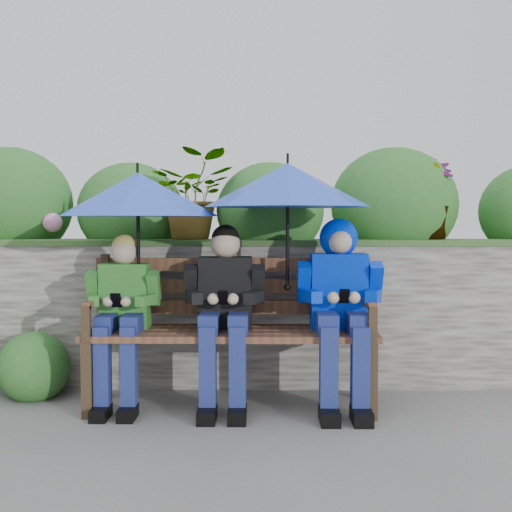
{
  "coord_description": "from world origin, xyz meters",
  "views": [
    {
      "loc": [
        0.05,
        -3.8,
        1.17
      ],
      "look_at": [
        0.0,
        0.1,
        0.95
      ],
      "focal_mm": 45.0,
      "sensor_mm": 36.0,
      "label": 1
    }
  ],
  "objects_px": {
    "boy_left": "(122,309)",
    "boy_right": "(340,296)",
    "park_bench": "(232,320)",
    "umbrella_right": "(288,185)",
    "boy_middle": "(225,305)",
    "umbrella_left": "(138,194)"
  },
  "relations": [
    {
      "from": "umbrella_left",
      "to": "umbrella_right",
      "type": "relative_size",
      "value": 0.97
    },
    {
      "from": "boy_left",
      "to": "park_bench",
      "type": "bearing_deg",
      "value": 6.6
    },
    {
      "from": "boy_left",
      "to": "boy_middle",
      "type": "height_order",
      "value": "boy_middle"
    },
    {
      "from": "umbrella_left",
      "to": "umbrella_right",
      "type": "bearing_deg",
      "value": 0.86
    },
    {
      "from": "boy_middle",
      "to": "boy_right",
      "type": "xyz_separation_m",
      "value": [
        0.71,
        0.01,
        0.06
      ]
    },
    {
      "from": "umbrella_right",
      "to": "umbrella_left",
      "type": "bearing_deg",
      "value": -179.14
    },
    {
      "from": "umbrella_left",
      "to": "umbrella_right",
      "type": "height_order",
      "value": "umbrella_right"
    },
    {
      "from": "park_bench",
      "to": "boy_right",
      "type": "bearing_deg",
      "value": -6.36
    },
    {
      "from": "boy_middle",
      "to": "umbrella_right",
      "type": "bearing_deg",
      "value": 9.82
    },
    {
      "from": "park_bench",
      "to": "boy_middle",
      "type": "distance_m",
      "value": 0.14
    },
    {
      "from": "umbrella_right",
      "to": "boy_left",
      "type": "bearing_deg",
      "value": -176.6
    },
    {
      "from": "boy_left",
      "to": "umbrella_right",
      "type": "distance_m",
      "value": 1.28
    },
    {
      "from": "park_bench",
      "to": "umbrella_left",
      "type": "distance_m",
      "value": 0.98
    },
    {
      "from": "park_bench",
      "to": "umbrella_right",
      "type": "distance_m",
      "value": 0.92
    },
    {
      "from": "park_bench",
      "to": "umbrella_left",
      "type": "bearing_deg",
      "value": -176.93
    },
    {
      "from": "park_bench",
      "to": "umbrella_right",
      "type": "relative_size",
      "value": 1.72
    },
    {
      "from": "boy_right",
      "to": "umbrella_right",
      "type": "distance_m",
      "value": 0.76
    },
    {
      "from": "boy_left",
      "to": "boy_right",
      "type": "distance_m",
      "value": 1.35
    },
    {
      "from": "boy_middle",
      "to": "umbrella_left",
      "type": "relative_size",
      "value": 1.13
    },
    {
      "from": "park_bench",
      "to": "umbrella_right",
      "type": "xyz_separation_m",
      "value": [
        0.35,
        -0.02,
        0.85
      ]
    },
    {
      "from": "umbrella_right",
      "to": "boy_middle",
      "type": "bearing_deg",
      "value": -170.18
    },
    {
      "from": "park_bench",
      "to": "umbrella_left",
      "type": "height_order",
      "value": "umbrella_left"
    }
  ]
}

